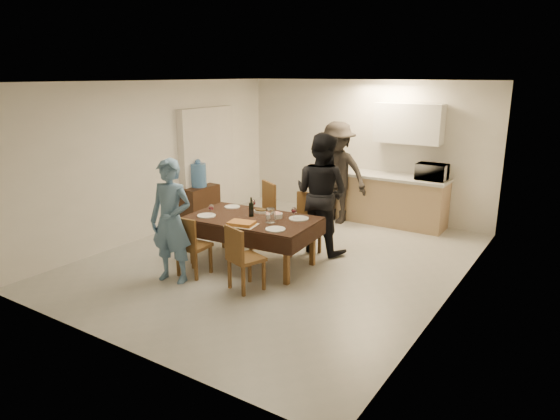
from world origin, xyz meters
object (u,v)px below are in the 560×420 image
at_px(savoury_tart, 242,223).
at_px(person_far, 321,193).
at_px(water_pitcher, 270,215).
at_px(person_near, 171,221).
at_px(dining_table, 252,220).
at_px(person_kitchen, 337,173).
at_px(wine_bottle, 251,207).
at_px(microwave, 432,172).
at_px(console, 200,205).
at_px(water_jug, 198,175).

xyz_separation_m(savoury_tart, person_far, (0.45, 1.43, 0.19)).
bearing_deg(water_pitcher, person_near, -131.99).
bearing_deg(dining_table, person_near, -121.72).
height_order(savoury_tart, person_near, person_near).
xyz_separation_m(water_pitcher, person_kitchen, (-0.33, 2.67, 0.13)).
xyz_separation_m(savoury_tart, person_kitchen, (-0.08, 3.00, 0.20)).
bearing_deg(person_kitchen, wine_bottle, -91.56).
bearing_deg(dining_table, person_kitchen, 85.49).
bearing_deg(person_far, water_pitcher, 84.17).
distance_m(wine_bottle, water_pitcher, 0.41).
bearing_deg(microwave, water_pitcher, 67.52).
distance_m(console, water_pitcher, 2.74).
bearing_deg(person_near, person_kitchen, 69.25).
bearing_deg(water_jug, dining_table, -29.44).
bearing_deg(water_jug, person_kitchen, 34.97).
relative_size(console, person_far, 0.41).
xyz_separation_m(wine_bottle, person_kitchen, (0.07, 2.57, 0.08)).
relative_size(dining_table, wine_bottle, 6.73).
bearing_deg(person_kitchen, microwave, 15.52).
xyz_separation_m(water_pitcher, person_far, (0.20, 1.10, 0.12)).
bearing_deg(console, dining_table, -29.44).
height_order(console, person_kitchen, person_kitchen).
relative_size(microwave, person_far, 0.28).
bearing_deg(person_near, microwave, 50.07).
xyz_separation_m(person_far, person_kitchen, (-0.53, 1.57, 0.01)).
xyz_separation_m(savoury_tart, microwave, (1.54, 3.45, 0.32)).
distance_m(console, person_far, 2.68).
bearing_deg(person_near, water_pitcher, 36.09).
distance_m(water_jug, wine_bottle, 2.30).
height_order(savoury_tart, person_far, person_far).
distance_m(dining_table, water_pitcher, 0.38).
height_order(savoury_tart, person_kitchen, person_kitchen).
xyz_separation_m(water_pitcher, person_near, (-0.90, -1.00, 0.02)).
relative_size(dining_table, console, 2.51).
height_order(water_jug, person_far, person_far).
bearing_deg(water_pitcher, person_kitchen, 97.06).
bearing_deg(savoury_tart, microwave, 65.93).
xyz_separation_m(dining_table, microwave, (1.64, 3.07, 0.37)).
height_order(console, person_near, person_near).
bearing_deg(water_jug, person_near, -55.69).
xyz_separation_m(person_near, person_far, (1.10, 2.10, 0.10)).
height_order(water_pitcher, person_kitchen, person_kitchen).
relative_size(dining_table, person_far, 1.02).
bearing_deg(person_near, person_far, 50.43).
height_order(wine_bottle, savoury_tart, wine_bottle).
distance_m(dining_table, person_kitchen, 2.63).
bearing_deg(person_kitchen, water_pitcher, -82.94).
height_order(water_jug, person_near, person_near).
bearing_deg(console, microwave, 27.24).
height_order(console, microwave, microwave).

